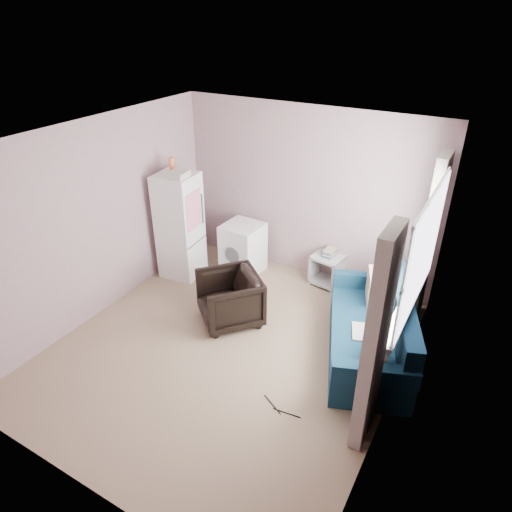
% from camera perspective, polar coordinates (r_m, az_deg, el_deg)
% --- Properties ---
extents(room, '(3.84, 4.24, 2.54)m').
position_cam_1_polar(room, '(4.87, -3.77, -0.27)').
color(room, '#977C63').
rests_on(room, ground).
extents(armchair, '(0.99, 0.99, 0.75)m').
position_cam_1_polar(armchair, '(5.81, -3.33, -5.07)').
color(armchair, black).
rests_on(armchair, ground).
extents(fridge, '(0.60, 0.59, 1.79)m').
position_cam_1_polar(fridge, '(6.73, -9.50, 3.78)').
color(fridge, white).
rests_on(fridge, ground).
extents(washing_machine, '(0.58, 0.58, 0.77)m').
position_cam_1_polar(washing_machine, '(6.89, -1.65, 1.11)').
color(washing_machine, white).
rests_on(washing_machine, ground).
extents(side_table, '(0.48, 0.48, 0.57)m').
position_cam_1_polar(side_table, '(6.71, 8.99, -1.40)').
color(side_table, '#A5A2A1').
rests_on(side_table, ground).
extents(sofa, '(1.44, 2.03, 0.83)m').
position_cam_1_polar(sofa, '(5.47, 14.44, -9.50)').
color(sofa, '#10354C').
rests_on(sofa, ground).
extents(window_dressing, '(0.17, 2.62, 2.18)m').
position_cam_1_polar(window_dressing, '(4.95, 18.36, -3.27)').
color(window_dressing, white).
rests_on(window_dressing, ground).
extents(floor_cables, '(0.46, 0.15, 0.01)m').
position_cam_1_polar(floor_cables, '(4.92, 2.96, -18.52)').
color(floor_cables, black).
rests_on(floor_cables, ground).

